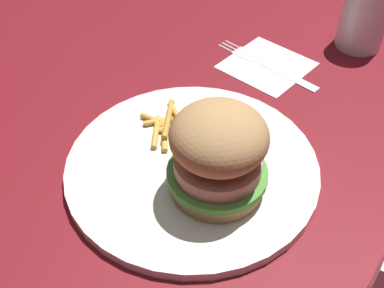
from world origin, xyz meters
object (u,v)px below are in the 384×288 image
object	(u,v)px
fork	(266,63)
fries_pile	(176,124)
napkin	(267,65)
plate	(192,167)
sandwich	(217,155)
drink_glass	(363,21)

from	to	relation	value
fork	fries_pile	bearing A→B (deg)	-14.96
napkin	fork	xyz separation A→B (m)	(-0.00, -0.00, 0.00)
fries_pile	plate	bearing A→B (deg)	43.06
sandwich	fries_pile	distance (m)	0.12
plate	fries_pile	bearing A→B (deg)	-136.94
plate	napkin	xyz separation A→B (m)	(-0.24, 0.01, -0.01)
fork	plate	bearing A→B (deg)	-1.42
fries_pile	drink_glass	world-z (taller)	drink_glass
plate	fork	world-z (taller)	plate
fries_pile	napkin	bearing A→B (deg)	164.58
plate	drink_glass	size ratio (longest dim) A/B	3.05
napkin	fork	world-z (taller)	fork
fries_pile	fork	xyz separation A→B (m)	(-0.19, 0.05, -0.01)
drink_glass	fork	bearing A→B (deg)	-43.81
fries_pile	drink_glass	distance (m)	0.34
napkin	fries_pile	bearing A→B (deg)	-15.42
plate	napkin	size ratio (longest dim) A/B	2.60
plate	fork	xyz separation A→B (m)	(-0.24, 0.01, -0.00)
plate	drink_glass	world-z (taller)	drink_glass
fries_pile	fork	distance (m)	0.20
fries_pile	drink_glass	bearing A→B (deg)	152.30
napkin	fork	distance (m)	0.00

